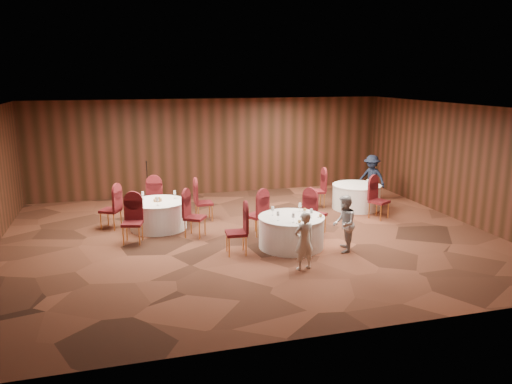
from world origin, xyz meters
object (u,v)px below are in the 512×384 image
object	(u,v)px
woman_b	(344,224)
table_right	(356,196)
woman_a	(304,241)
table_main	(291,232)
table_left	(158,215)
mic_stand	(148,195)
man_c	(371,178)

from	to	relation	value
woman_b	table_right	bearing A→B (deg)	172.91
table_right	woman_a	xyz separation A→B (m)	(-3.28, -4.14, 0.25)
table_main	woman_b	world-z (taller)	woman_b
table_left	table_right	world-z (taller)	same
table_main	table_left	world-z (taller)	same
table_left	mic_stand	distance (m)	2.21
mic_stand	woman_b	world-z (taller)	mic_stand
table_main	man_c	size ratio (longest dim) A/B	1.06
table_main	table_right	size ratio (longest dim) A/B	1.07
table_main	woman_b	distance (m)	1.25
table_left	man_c	distance (m)	7.04
table_left	mic_stand	size ratio (longest dim) A/B	1.03
woman_a	table_right	bearing A→B (deg)	-139.75
woman_a	table_left	bearing A→B (deg)	-65.53
table_left	woman_a	bearing A→B (deg)	-54.17
table_main	woman_b	bearing A→B (deg)	-30.19
table_main	table_left	size ratio (longest dim) A/B	1.04
table_left	woman_b	xyz separation A→B (m)	(3.94, -2.92, 0.28)
woman_b	man_c	bearing A→B (deg)	168.73
table_main	woman_a	distance (m)	1.43
table_right	man_c	xyz separation A→B (m)	(0.96, 0.87, 0.36)
table_right	man_c	size ratio (longest dim) A/B	0.99
table_right	woman_a	size ratio (longest dim) A/B	1.17
mic_stand	table_left	bearing A→B (deg)	-86.80
table_left	woman_b	world-z (taller)	woman_b
table_right	woman_a	distance (m)	5.28
man_c	table_main	bearing A→B (deg)	-82.16
mic_stand	woman_a	world-z (taller)	mic_stand
table_main	table_left	distance (m)	3.69
table_right	woman_b	distance (m)	3.92
woman_b	table_left	bearing A→B (deg)	-102.75
woman_a	woman_b	size ratio (longest dim) A/B	0.94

